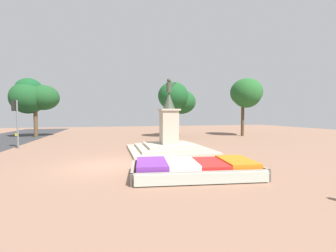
% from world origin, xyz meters
% --- Properties ---
extents(ground_plane, '(74.50, 74.50, 0.00)m').
position_xyz_m(ground_plane, '(0.00, 0.00, 0.00)').
color(ground_plane, '#8C6651').
extents(flower_planter, '(5.51, 3.24, 0.65)m').
position_xyz_m(flower_planter, '(3.69, -2.89, 0.30)').
color(flower_planter, '#38281C').
rests_on(flower_planter, ground_plane).
extents(statue_monument, '(5.51, 5.51, 5.08)m').
position_xyz_m(statue_monument, '(4.31, 3.77, 0.79)').
color(statue_monument, '#B1A692').
rests_on(statue_monument, ground_plane).
extents(traffic_light_far_corner, '(0.41, 0.28, 3.61)m').
position_xyz_m(traffic_light_far_corner, '(-6.50, 7.46, 2.49)').
color(traffic_light_far_corner, slate).
rests_on(traffic_light_far_corner, ground_plane).
extents(park_tree_far_left, '(4.79, 4.95, 6.19)m').
position_xyz_m(park_tree_far_left, '(7.85, 13.48, 4.32)').
color(park_tree_far_left, '#4C3823').
rests_on(park_tree_far_left, ground_plane).
extents(park_tree_behind_statue, '(3.81, 4.31, 6.90)m').
position_xyz_m(park_tree_behind_statue, '(16.10, 12.24, 5.12)').
color(park_tree_behind_statue, '#4C3823').
rests_on(park_tree_behind_statue, ground_plane).
extents(park_tree_far_right, '(5.13, 3.83, 6.65)m').
position_xyz_m(park_tree_far_right, '(-8.16, 17.00, 4.63)').
color(park_tree_far_right, brown).
rests_on(park_tree_far_right, ground_plane).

